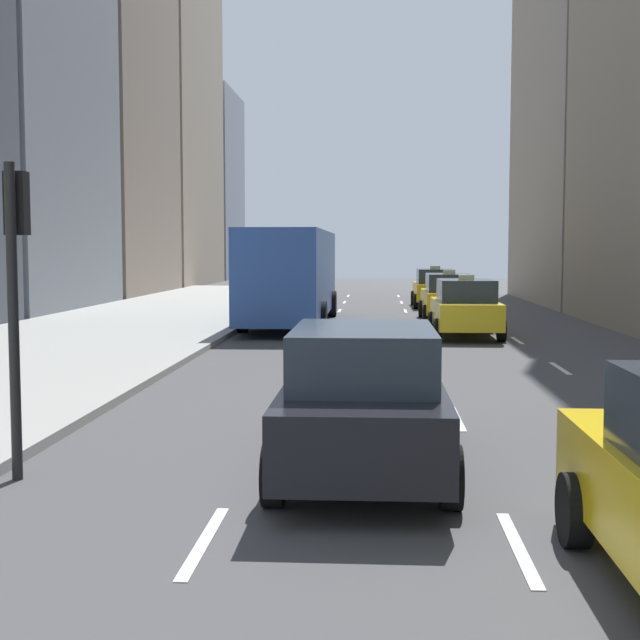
# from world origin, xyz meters

# --- Properties ---
(sidewalk_left) EXTENTS (8.00, 66.00, 0.15)m
(sidewalk_left) POSITION_xyz_m (-7.00, 27.00, 0.07)
(sidewalk_left) COLOR #9E9E99
(sidewalk_left) RESTS_ON ground
(lane_markings) EXTENTS (5.72, 56.00, 0.01)m
(lane_markings) POSITION_xyz_m (2.60, 23.00, 0.01)
(lane_markings) COLOR white
(lane_markings) RESTS_ON ground
(building_row_left) EXTENTS (6.00, 82.68, 31.74)m
(building_row_left) POSITION_xyz_m (-14.00, 41.35, 12.60)
(building_row_left) COLOR #A89E89
(building_row_left) RESTS_ON ground
(taxi_lead) EXTENTS (2.02, 4.40, 1.87)m
(taxi_lead) POSITION_xyz_m (4.00, 40.74, 0.88)
(taxi_lead) COLOR yellow
(taxi_lead) RESTS_ON ground
(taxi_second) EXTENTS (2.02, 4.40, 1.87)m
(taxi_second) POSITION_xyz_m (4.00, 33.11, 0.88)
(taxi_second) COLOR yellow
(taxi_second) RESTS_ON ground
(taxi_third) EXTENTS (2.02, 4.40, 1.87)m
(taxi_third) POSITION_xyz_m (4.00, 26.92, 0.88)
(taxi_third) COLOR yellow
(taxi_third) RESTS_ON ground
(sedan_black_near) EXTENTS (2.02, 4.71, 1.74)m
(sedan_black_near) POSITION_xyz_m (1.20, 10.52, 0.89)
(sedan_black_near) COLOR black
(sedan_black_near) RESTS_ON ground
(city_bus) EXTENTS (2.80, 11.61, 3.25)m
(city_bus) POSITION_xyz_m (-1.61, 31.23, 1.79)
(city_bus) COLOR #2D519E
(city_bus) RESTS_ON ground
(traffic_light_pole) EXTENTS (0.24, 0.42, 3.60)m
(traffic_light_pole) POSITION_xyz_m (-2.75, 10.11, 2.41)
(traffic_light_pole) COLOR black
(traffic_light_pole) RESTS_ON ground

